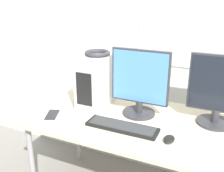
{
  "coord_description": "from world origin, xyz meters",
  "views": [
    {
      "loc": [
        0.25,
        -1.14,
        1.57
      ],
      "look_at": [
        -0.46,
        0.4,
        0.95
      ],
      "focal_mm": 42.0,
      "sensor_mm": 36.0,
      "label": 1
    }
  ],
  "objects_px": {
    "monitor_main": "(140,83)",
    "keyboard": "(122,127)",
    "mouse": "(169,139)",
    "monitor_right_near": "(219,91)",
    "pc_tower": "(98,81)",
    "cell_phone": "(52,115)",
    "headphones": "(97,53)"
  },
  "relations": [
    {
      "from": "pc_tower",
      "to": "monitor_right_near",
      "type": "distance_m",
      "value": 0.85
    },
    {
      "from": "monitor_main",
      "to": "cell_phone",
      "type": "xyz_separation_m",
      "value": [
        -0.55,
        -0.28,
        -0.23
      ]
    },
    {
      "from": "mouse",
      "to": "cell_phone",
      "type": "relative_size",
      "value": 0.59
    },
    {
      "from": "mouse",
      "to": "keyboard",
      "type": "bearing_deg",
      "value": 175.59
    },
    {
      "from": "headphones",
      "to": "pc_tower",
      "type": "bearing_deg",
      "value": -90.0
    },
    {
      "from": "pc_tower",
      "to": "monitor_main",
      "type": "xyz_separation_m",
      "value": [
        0.34,
        -0.03,
        0.04
      ]
    },
    {
      "from": "keyboard",
      "to": "cell_phone",
      "type": "xyz_separation_m",
      "value": [
        -0.52,
        -0.04,
        -0.01
      ]
    },
    {
      "from": "keyboard",
      "to": "monitor_right_near",
      "type": "bearing_deg",
      "value": 30.55
    },
    {
      "from": "pc_tower",
      "to": "monitor_main",
      "type": "bearing_deg",
      "value": -4.39
    },
    {
      "from": "monitor_right_near",
      "to": "keyboard",
      "type": "height_order",
      "value": "monitor_right_near"
    },
    {
      "from": "keyboard",
      "to": "mouse",
      "type": "bearing_deg",
      "value": -4.41
    },
    {
      "from": "monitor_main",
      "to": "cell_phone",
      "type": "height_order",
      "value": "monitor_main"
    },
    {
      "from": "monitor_main",
      "to": "keyboard",
      "type": "xyz_separation_m",
      "value": [
        -0.03,
        -0.25,
        -0.22
      ]
    },
    {
      "from": "monitor_right_near",
      "to": "mouse",
      "type": "bearing_deg",
      "value": -123.43
    },
    {
      "from": "monitor_main",
      "to": "monitor_right_near",
      "type": "bearing_deg",
      "value": 7.87
    },
    {
      "from": "keyboard",
      "to": "cell_phone",
      "type": "relative_size",
      "value": 2.75
    },
    {
      "from": "monitor_right_near",
      "to": "pc_tower",
      "type": "bearing_deg",
      "value": -177.04
    },
    {
      "from": "headphones",
      "to": "cell_phone",
      "type": "relative_size",
      "value": 1.1
    },
    {
      "from": "mouse",
      "to": "monitor_right_near",
      "type": "bearing_deg",
      "value": 56.57
    },
    {
      "from": "headphones",
      "to": "monitor_right_near",
      "type": "xyz_separation_m",
      "value": [
        0.85,
        0.04,
        -0.18
      ]
    },
    {
      "from": "monitor_main",
      "to": "keyboard",
      "type": "relative_size",
      "value": 1.0
    },
    {
      "from": "mouse",
      "to": "pc_tower",
      "type": "bearing_deg",
      "value": 154.63
    },
    {
      "from": "pc_tower",
      "to": "mouse",
      "type": "height_order",
      "value": "pc_tower"
    },
    {
      "from": "keyboard",
      "to": "mouse",
      "type": "xyz_separation_m",
      "value": [
        0.31,
        -0.02,
        0.0
      ]
    },
    {
      "from": "headphones",
      "to": "mouse",
      "type": "bearing_deg",
      "value": -25.43
    },
    {
      "from": "headphones",
      "to": "monitor_right_near",
      "type": "relative_size",
      "value": 0.4
    },
    {
      "from": "pc_tower",
      "to": "cell_phone",
      "type": "distance_m",
      "value": 0.42
    },
    {
      "from": "headphones",
      "to": "monitor_main",
      "type": "distance_m",
      "value": 0.38
    },
    {
      "from": "monitor_right_near",
      "to": "mouse",
      "type": "height_order",
      "value": "monitor_right_near"
    },
    {
      "from": "monitor_main",
      "to": "keyboard",
      "type": "bearing_deg",
      "value": -96.5
    },
    {
      "from": "pc_tower",
      "to": "mouse",
      "type": "distance_m",
      "value": 0.71
    },
    {
      "from": "pc_tower",
      "to": "cell_phone",
      "type": "bearing_deg",
      "value": -124.31
    }
  ]
}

